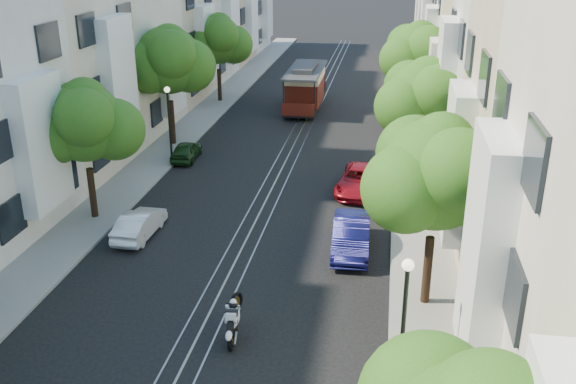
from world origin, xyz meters
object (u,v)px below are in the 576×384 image
at_px(tree_w_d, 218,41).
at_px(lamp_east, 405,308).
at_px(tree_w_b, 85,124).
at_px(tree_e_c, 425,99).
at_px(sportbike_rider, 233,318).
at_px(parked_car_e_mid, 351,235).
at_px(cable_car, 305,85).
at_px(tree_w_c, 169,62).
at_px(parked_car_w_far, 186,151).
at_px(lamp_west, 169,113).
at_px(parked_car_w_mid, 139,224).
at_px(tree_e_b, 438,177).
at_px(tree_e_d, 419,54).
at_px(parked_car_e_far, 360,180).

xyz_separation_m(tree_w_d, lamp_east, (13.44, -31.98, -1.75)).
bearing_deg(tree_w_b, lamp_east, -36.58).
distance_m(tree_e_c, sportbike_rider, 15.76).
height_order(lamp_east, parked_car_e_mid, lamp_east).
bearing_deg(cable_car, lamp_east, -77.83).
relative_size(tree_w_c, tree_w_d, 1.09).
bearing_deg(parked_car_w_far, tree_w_c, -60.14).
height_order(lamp_west, parked_car_w_far, lamp_west).
height_order(tree_w_c, parked_car_e_mid, tree_w_c).
bearing_deg(tree_w_c, parked_car_w_far, -58.00).
xyz_separation_m(tree_w_b, tree_w_c, (0.00, 11.00, 0.67)).
relative_size(cable_car, parked_car_w_far, 2.45).
bearing_deg(parked_car_w_mid, tree_e_b, 164.66).
xyz_separation_m(tree_e_b, tree_e_d, (0.00, 22.00, 0.13)).
relative_size(tree_e_c, tree_w_c, 0.92).
distance_m(tree_e_b, sportbike_rider, 7.89).
height_order(parked_car_e_far, parked_car_w_mid, parked_car_e_far).
bearing_deg(parked_car_e_mid, sportbike_rider, -117.91).
relative_size(tree_e_d, lamp_east, 1.65).
distance_m(tree_e_c, tree_w_c, 15.25).
distance_m(parked_car_e_mid, parked_car_w_far, 14.05).
distance_m(tree_e_b, parked_car_w_far, 19.14).
bearing_deg(tree_w_d, parked_car_w_mid, -83.61).
xyz_separation_m(tree_e_c, parked_car_w_far, (-12.86, 2.54, -4.07)).
bearing_deg(parked_car_w_far, lamp_west, 34.04).
bearing_deg(tree_w_d, tree_w_c, -90.00).
distance_m(tree_e_c, tree_w_b, 15.60).
relative_size(tree_e_b, tree_e_d, 0.98).
distance_m(tree_e_d, lamp_east, 27.07).
relative_size(tree_w_b, lamp_west, 1.51).
relative_size(tree_w_d, parked_car_e_mid, 1.57).
bearing_deg(cable_car, tree_w_b, -107.66).
distance_m(tree_w_b, tree_w_c, 11.02).
relative_size(lamp_east, parked_car_e_mid, 1.00).
bearing_deg(tree_e_b, lamp_east, -100.93).
bearing_deg(sportbike_rider, tree_e_b, 20.78).
height_order(tree_w_b, parked_car_e_mid, tree_w_b).
distance_m(tree_e_c, lamp_west, 13.82).
relative_size(tree_e_b, cable_car, 0.87).
bearing_deg(lamp_east, tree_e_b, 79.07).
bearing_deg(lamp_west, lamp_east, -55.01).
distance_m(parked_car_e_mid, parked_car_e_far, 6.50).
distance_m(tree_w_d, cable_car, 7.29).
height_order(tree_w_b, tree_w_c, tree_w_c).
bearing_deg(lamp_west, tree_w_c, 105.75).
bearing_deg(parked_car_w_mid, parked_car_e_mid, -177.91).
xyz_separation_m(tree_w_d, cable_car, (6.64, -0.92, -2.86)).
xyz_separation_m(tree_e_c, parked_car_w_mid, (-11.78, -7.38, -4.04)).
xyz_separation_m(lamp_west, parked_car_w_far, (0.70, 0.51, -2.31)).
height_order(tree_w_d, sportbike_rider, tree_w_d).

